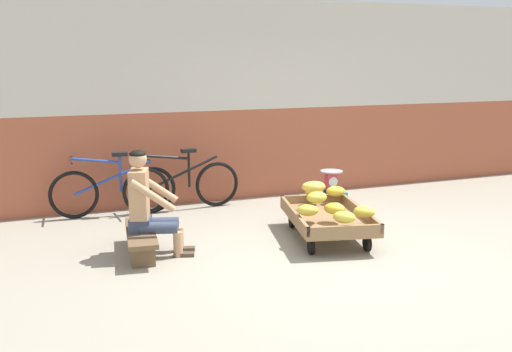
{
  "coord_description": "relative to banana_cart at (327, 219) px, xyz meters",
  "views": [
    {
      "loc": [
        -2.95,
        -4.99,
        2.1
      ],
      "look_at": [
        -0.57,
        1.11,
        0.75
      ],
      "focal_mm": 40.9,
      "sensor_mm": 36.0,
      "label": 1
    }
  ],
  "objects": [
    {
      "name": "back_wall",
      "position": [
        -0.21,
        2.36,
        1.22
      ],
      "size": [
        16.0,
        0.3,
        2.91
      ],
      "color": "#A35138",
      "rests_on": "ground"
    },
    {
      "name": "weighing_scale",
      "position": [
        0.58,
        0.97,
        0.21
      ],
      "size": [
        0.3,
        0.3,
        0.29
      ],
      "color": "#28282D",
      "rests_on": "plastic_crate"
    },
    {
      "name": "vendor_seated",
      "position": [
        -2.05,
        0.21,
        0.33
      ],
      "size": [
        0.73,
        0.6,
        1.14
      ],
      "color": "tan",
      "rests_on": "ground"
    },
    {
      "name": "plastic_crate",
      "position": [
        0.58,
        0.97,
        -0.09
      ],
      "size": [
        0.36,
        0.28,
        0.3
      ],
      "color": "#19847F",
      "rests_on": "ground"
    },
    {
      "name": "bicycle_near_left",
      "position": [
        -2.18,
        1.94,
        0.11
      ],
      "size": [
        1.66,
        0.48,
        0.86
      ],
      "color": "black",
      "rests_on": "ground"
    },
    {
      "name": "banana_cart",
      "position": [
        0.0,
        0.0,
        0.0
      ],
      "size": [
        1.14,
        1.59,
        0.36
      ],
      "color": "#8E6B47",
      "rests_on": "ground"
    },
    {
      "name": "ground_plane",
      "position": [
        -0.21,
        -0.81,
        -0.24
      ],
      "size": [
        80.0,
        80.0,
        0.0
      ],
      "primitive_type": "plane",
      "color": "gray"
    },
    {
      "name": "banana_pile",
      "position": [
        -0.01,
        0.01,
        0.23
      ],
      "size": [
        1.02,
        1.42,
        0.26
      ],
      "color": "gold",
      "rests_on": "banana_cart"
    },
    {
      "name": "bicycle_far_left",
      "position": [
        -1.25,
        1.88,
        0.11
      ],
      "size": [
        1.66,
        0.48,
        0.86
      ],
      "color": "black",
      "rests_on": "ground"
    },
    {
      "name": "low_bench",
      "position": [
        -2.13,
        0.23,
        -0.04
      ],
      "size": [
        0.44,
        1.13,
        0.27
      ],
      "color": "brown",
      "rests_on": "ground"
    }
  ]
}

